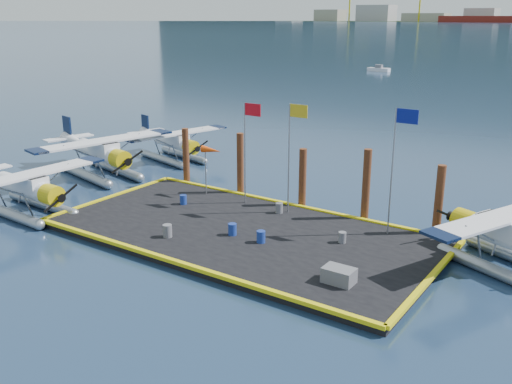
% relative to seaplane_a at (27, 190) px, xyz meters
% --- Properties ---
extents(ground, '(4000.00, 4000.00, 0.00)m').
position_rel_seaplane_a_xyz_m(ground, '(12.33, 4.14, -1.48)').
color(ground, '#182749').
rests_on(ground, ground).
extents(dock, '(20.00, 10.00, 0.40)m').
position_rel_seaplane_a_xyz_m(dock, '(12.33, 4.14, -1.28)').
color(dock, black).
rests_on(dock, ground).
extents(dock_bumpers, '(20.25, 10.25, 0.18)m').
position_rel_seaplane_a_xyz_m(dock_bumpers, '(12.33, 4.14, -0.99)').
color(dock_bumpers, yellow).
rests_on(dock_bumpers, dock).
extents(seaplane_a, '(8.69, 9.57, 3.41)m').
position_rel_seaplane_a_xyz_m(seaplane_a, '(0.00, 0.00, 0.00)').
color(seaplane_a, '#90979D').
rests_on(seaplane_a, ground).
extents(seaplane_b, '(9.74, 10.56, 3.74)m').
position_rel_seaplane_a_xyz_m(seaplane_b, '(-2.67, 7.90, 0.15)').
color(seaplane_b, '#90979D').
rests_on(seaplane_b, ground).
extents(seaplane_c, '(8.21, 8.86, 3.15)m').
position_rel_seaplane_a_xyz_m(seaplane_c, '(-1.54, 14.35, -0.11)').
color(seaplane_c, '#90979D').
rests_on(seaplane_c, ground).
extents(seaplane_d, '(8.74, 9.20, 3.36)m').
position_rel_seaplane_a_xyz_m(seaplane_d, '(24.61, 7.69, -0.02)').
color(seaplane_d, '#90979D').
rests_on(seaplane_d, ground).
extents(drum_0, '(0.40, 0.40, 0.57)m').
position_rel_seaplane_a_xyz_m(drum_0, '(6.95, 5.63, -0.80)').
color(drum_0, navy).
rests_on(drum_0, dock).
extents(drum_1, '(0.43, 0.43, 0.61)m').
position_rel_seaplane_a_xyz_m(drum_1, '(12.33, 3.29, -0.78)').
color(drum_1, navy).
rests_on(drum_1, dock).
extents(drum_2, '(0.43, 0.43, 0.61)m').
position_rel_seaplane_a_xyz_m(drum_2, '(14.09, 3.28, -0.78)').
color(drum_2, navy).
rests_on(drum_2, dock).
extents(drum_3, '(0.47, 0.47, 0.66)m').
position_rel_seaplane_a_xyz_m(drum_3, '(9.76, 1.22, -0.76)').
color(drum_3, '#5D5E63').
rests_on(drum_3, dock).
extents(drum_4, '(0.39, 0.39, 0.55)m').
position_rel_seaplane_a_xyz_m(drum_4, '(17.42, 5.53, -0.81)').
color(drum_4, '#5D5E63').
rests_on(drum_4, dock).
extents(drum_5, '(0.42, 0.42, 0.59)m').
position_rel_seaplane_a_xyz_m(drum_5, '(12.49, 7.54, -0.79)').
color(drum_5, '#5D5E63').
rests_on(drum_5, dock).
extents(crate, '(1.32, 0.88, 0.66)m').
position_rel_seaplane_a_xyz_m(crate, '(19.26, 1.46, -0.75)').
color(crate, '#5D5E63').
rests_on(crate, dock).
extents(flagpole_red, '(1.14, 0.08, 6.00)m').
position_rel_seaplane_a_xyz_m(flagpole_red, '(10.03, 7.94, 2.91)').
color(flagpole_red, gray).
rests_on(flagpole_red, dock).
extents(flagpole_yellow, '(1.14, 0.08, 6.20)m').
position_rel_seaplane_a_xyz_m(flagpole_yellow, '(13.03, 7.94, 3.03)').
color(flagpole_yellow, gray).
rests_on(flagpole_yellow, dock).
extents(flagpole_blue, '(1.14, 0.08, 6.50)m').
position_rel_seaplane_a_xyz_m(flagpole_blue, '(19.02, 7.94, 3.20)').
color(flagpole_blue, gray).
rests_on(flagpole_blue, dock).
extents(windsock, '(1.40, 0.44, 3.12)m').
position_rel_seaplane_a_xyz_m(windsock, '(7.30, 7.94, 1.74)').
color(windsock, gray).
rests_on(windsock, dock).
extents(piling_0, '(0.44, 0.44, 4.00)m').
position_rel_seaplane_a_xyz_m(piling_0, '(3.83, 9.54, 0.52)').
color(piling_0, '#4A2215').
rests_on(piling_0, ground).
extents(piling_1, '(0.44, 0.44, 4.20)m').
position_rel_seaplane_a_xyz_m(piling_1, '(8.33, 9.54, 0.62)').
color(piling_1, '#4A2215').
rests_on(piling_1, ground).
extents(piling_2, '(0.44, 0.44, 3.80)m').
position_rel_seaplane_a_xyz_m(piling_2, '(12.83, 9.54, 0.42)').
color(piling_2, '#4A2215').
rests_on(piling_2, ground).
extents(piling_3, '(0.44, 0.44, 4.30)m').
position_rel_seaplane_a_xyz_m(piling_3, '(16.83, 9.54, 0.67)').
color(piling_3, '#4A2215').
rests_on(piling_3, ground).
extents(piling_4, '(0.44, 0.44, 4.00)m').
position_rel_seaplane_a_xyz_m(piling_4, '(20.83, 9.54, 0.52)').
color(piling_4, '#4A2215').
rests_on(piling_4, ground).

